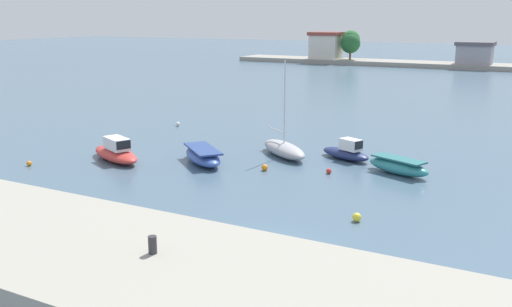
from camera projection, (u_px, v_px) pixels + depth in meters
name	position (u px, v px, depth m)	size (l,w,h in m)	color
ground_plane	(264.00, 251.00, 24.07)	(400.00, 400.00, 0.00)	#476075
seawall_embankment	(150.00, 297.00, 17.31)	(88.84, 6.97, 2.70)	#9E998C
mooring_bollard	(153.00, 245.00, 17.16)	(0.27, 0.27, 0.55)	#2D2D33
moored_boat_0	(116.00, 152.00, 39.06)	(5.76, 3.97, 1.66)	#C63833
moored_boat_1	(203.00, 156.00, 38.41)	(5.17, 4.78, 1.05)	#3856A8
moored_boat_2	(284.00, 149.00, 40.33)	(5.42, 4.86, 6.77)	#9E9EA3
moored_boat_3	(346.00, 152.00, 39.44)	(4.29, 2.95, 1.50)	navy
moored_boat_4	(398.00, 166.00, 35.76)	(4.58, 2.94, 1.03)	teal
mooring_buoy_0	(265.00, 167.00, 36.59)	(0.42, 0.42, 0.42)	orange
mooring_buoy_1	(357.00, 217.00, 27.50)	(0.44, 0.44, 0.44)	yellow
mooring_buoy_2	(329.00, 171.00, 35.89)	(0.34, 0.34, 0.34)	red
mooring_buoy_3	(178.00, 124.00, 51.47)	(0.39, 0.39, 0.39)	white
mooring_buoy_4	(29.00, 163.00, 37.73)	(0.35, 0.35, 0.35)	orange
distant_shoreline	(503.00, 57.00, 105.14)	(107.44, 8.52, 8.12)	gray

